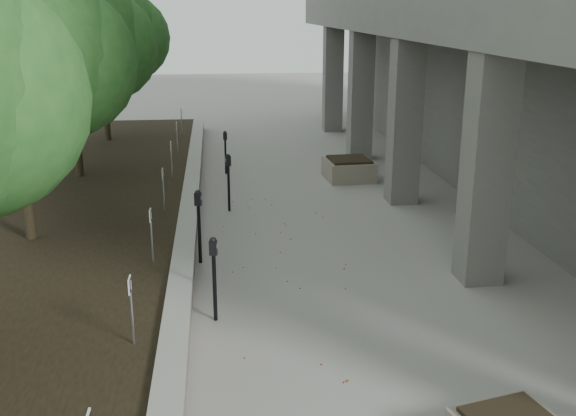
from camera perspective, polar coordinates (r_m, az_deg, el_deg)
retaining_wall at (r=14.25m, az=-8.60°, el=-1.36°), size 0.39×26.00×0.50m
planting_bed at (r=14.89m, az=-22.87°, el=-1.95°), size 7.00×26.00×0.40m
crabapple_tree_3 at (r=13.13m, az=-22.56°, el=8.85°), size 4.60×4.00×5.44m
crabapple_tree_4 at (r=17.96m, az=-18.28°, el=11.14°), size 4.60×4.00×5.44m
crabapple_tree_5 at (r=22.87m, az=-15.80°, el=12.42°), size 4.60×4.00×5.44m
parking_sign_3 at (r=8.96m, az=-13.36°, el=-8.67°), size 0.04×0.22×0.96m
parking_sign_4 at (r=11.72m, az=-11.71°, el=-2.35°), size 0.04×0.22×0.96m
parking_sign_5 at (r=14.58m, az=-10.71°, el=1.53°), size 0.04×0.22×0.96m
parking_sign_6 at (r=17.48m, az=-10.03°, el=4.13°), size 0.04×0.22×0.96m
parking_sign_7 at (r=20.42m, az=-9.55°, el=5.99°), size 0.04×0.22×0.96m
parking_sign_8 at (r=23.37m, az=-9.19°, el=7.37°), size 0.04×0.22×0.96m
parking_meter_2 at (r=10.23m, az=-6.38°, el=-6.14°), size 0.15×0.13×1.38m
parking_meter_3 at (r=12.53m, az=-7.69°, el=-1.63°), size 0.17×0.14×1.45m
parking_meter_4 at (r=15.70m, az=-5.15°, el=2.19°), size 0.16×0.14×1.40m
parking_meter_5 at (r=19.33m, az=-5.43°, el=4.80°), size 0.14×0.11×1.27m
planter_back at (r=18.77m, az=5.29°, el=3.40°), size 1.39×1.39×0.61m
berry_scatter at (r=10.66m, az=0.14°, el=-9.02°), size 3.30×14.10×0.02m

